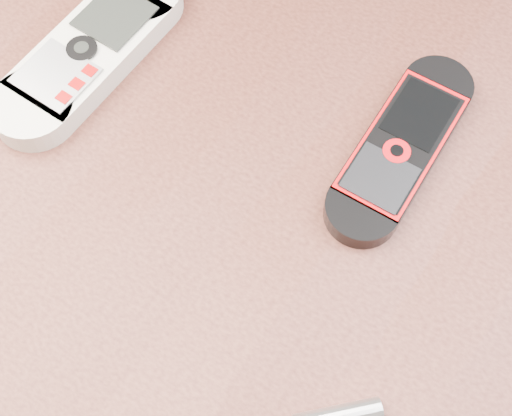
% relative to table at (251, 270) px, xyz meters
% --- Properties ---
extents(ground, '(4.00, 4.00, 0.00)m').
position_rel_table_xyz_m(ground, '(0.00, 0.00, -0.64)').
color(ground, '#472B19').
rests_on(ground, ground).
extents(table, '(1.20, 0.80, 0.75)m').
position_rel_table_xyz_m(table, '(0.00, 0.00, 0.00)').
color(table, black).
rests_on(table, ground).
extents(nokia_white, '(0.06, 0.18, 0.02)m').
position_rel_table_xyz_m(nokia_white, '(-0.16, 0.04, 0.12)').
color(nokia_white, beige).
rests_on(nokia_white, table).
extents(nokia_black_red, '(0.05, 0.16, 0.02)m').
position_rel_table_xyz_m(nokia_black_red, '(0.06, 0.09, 0.11)').
color(nokia_black_red, black).
rests_on(nokia_black_red, table).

